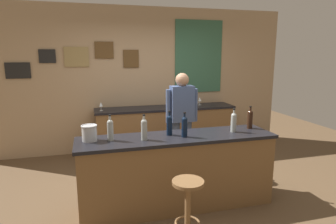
{
  "coord_description": "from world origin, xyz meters",
  "views": [
    {
      "loc": [
        -1.02,
        -3.67,
        1.91
      ],
      "look_at": [
        0.11,
        0.45,
        1.05
      ],
      "focal_mm": 31.07,
      "sensor_mm": 36.0,
      "label": 1
    }
  ],
  "objects_px": {
    "wine_bottle_b": "(144,129)",
    "coffee_mug": "(195,103)",
    "bartender": "(182,116)",
    "bar_stool": "(188,201)",
    "wine_bottle_f": "(250,119)",
    "ice_bucket": "(89,133)",
    "wine_bottle_c": "(169,124)",
    "wine_bottle_e": "(234,122)",
    "wine_glass_b": "(200,100)",
    "wine_bottle_a": "(110,129)",
    "wine_glass_a": "(101,105)",
    "wine_bottle_d": "(184,126)"
  },
  "relations": [
    {
      "from": "wine_bottle_e",
      "to": "wine_glass_b",
      "type": "xyz_separation_m",
      "value": [
        0.36,
        2.1,
        -0.05
      ]
    },
    {
      "from": "bar_stool",
      "to": "wine_bottle_e",
      "type": "xyz_separation_m",
      "value": [
        0.87,
        0.74,
        0.6
      ]
    },
    {
      "from": "ice_bucket",
      "to": "wine_glass_a",
      "type": "bearing_deg",
      "value": 83.57
    },
    {
      "from": "wine_bottle_c",
      "to": "coffee_mug",
      "type": "distance_m",
      "value": 2.23
    },
    {
      "from": "wine_bottle_f",
      "to": "ice_bucket",
      "type": "bearing_deg",
      "value": -179.45
    },
    {
      "from": "wine_bottle_c",
      "to": "wine_bottle_d",
      "type": "relative_size",
      "value": 1.0
    },
    {
      "from": "wine_bottle_a",
      "to": "wine_bottle_c",
      "type": "height_order",
      "value": "same"
    },
    {
      "from": "wine_glass_a",
      "to": "wine_bottle_b",
      "type": "bearing_deg",
      "value": -79.13
    },
    {
      "from": "wine_bottle_f",
      "to": "wine_bottle_a",
      "type": "bearing_deg",
      "value": -177.81
    },
    {
      "from": "wine_bottle_b",
      "to": "wine_bottle_e",
      "type": "relative_size",
      "value": 1.0
    },
    {
      "from": "wine_bottle_c",
      "to": "wine_bottle_f",
      "type": "height_order",
      "value": "same"
    },
    {
      "from": "wine_glass_a",
      "to": "wine_glass_b",
      "type": "relative_size",
      "value": 1.0
    },
    {
      "from": "ice_bucket",
      "to": "bar_stool",
      "type": "bearing_deg",
      "value": -42.08
    },
    {
      "from": "wine_bottle_c",
      "to": "wine_bottle_e",
      "type": "xyz_separation_m",
      "value": [
        0.83,
        -0.08,
        0.0
      ]
    },
    {
      "from": "bartender",
      "to": "wine_bottle_f",
      "type": "relative_size",
      "value": 5.29
    },
    {
      "from": "bar_stool",
      "to": "coffee_mug",
      "type": "relative_size",
      "value": 5.44
    },
    {
      "from": "wine_glass_a",
      "to": "wine_bottle_d",
      "type": "bearing_deg",
      "value": -66.75
    },
    {
      "from": "wine_bottle_d",
      "to": "wine_bottle_e",
      "type": "bearing_deg",
      "value": 4.19
    },
    {
      "from": "bar_stool",
      "to": "wine_bottle_f",
      "type": "distance_m",
      "value": 1.56
    },
    {
      "from": "wine_bottle_c",
      "to": "coffee_mug",
      "type": "xyz_separation_m",
      "value": [
        1.06,
        1.95,
        -0.11
      ]
    },
    {
      "from": "wine_bottle_d",
      "to": "wine_glass_b",
      "type": "distance_m",
      "value": 2.39
    },
    {
      "from": "wine_glass_a",
      "to": "bartender",
      "type": "bearing_deg",
      "value": -40.43
    },
    {
      "from": "wine_bottle_b",
      "to": "coffee_mug",
      "type": "distance_m",
      "value": 2.51
    },
    {
      "from": "bar_stool",
      "to": "wine_glass_a",
      "type": "height_order",
      "value": "wine_glass_a"
    },
    {
      "from": "wine_bottle_c",
      "to": "ice_bucket",
      "type": "distance_m",
      "value": 0.96
    },
    {
      "from": "wine_bottle_b",
      "to": "wine_bottle_f",
      "type": "relative_size",
      "value": 1.0
    },
    {
      "from": "wine_bottle_b",
      "to": "ice_bucket",
      "type": "xyz_separation_m",
      "value": [
        -0.62,
        0.13,
        -0.04
      ]
    },
    {
      "from": "wine_bottle_a",
      "to": "wine_bottle_b",
      "type": "relative_size",
      "value": 1.0
    },
    {
      "from": "bartender",
      "to": "wine_bottle_d",
      "type": "height_order",
      "value": "bartender"
    },
    {
      "from": "bartender",
      "to": "ice_bucket",
      "type": "relative_size",
      "value": 8.61
    },
    {
      "from": "bar_stool",
      "to": "wine_bottle_f",
      "type": "height_order",
      "value": "wine_bottle_f"
    },
    {
      "from": "bartender",
      "to": "bar_stool",
      "type": "height_order",
      "value": "bartender"
    },
    {
      "from": "wine_bottle_b",
      "to": "wine_bottle_e",
      "type": "height_order",
      "value": "same"
    },
    {
      "from": "wine_bottle_d",
      "to": "wine_glass_b",
      "type": "height_order",
      "value": "wine_bottle_d"
    },
    {
      "from": "ice_bucket",
      "to": "wine_glass_b",
      "type": "relative_size",
      "value": 1.21
    },
    {
      "from": "wine_bottle_b",
      "to": "wine_bottle_c",
      "type": "relative_size",
      "value": 1.0
    },
    {
      "from": "coffee_mug",
      "to": "wine_glass_b",
      "type": "bearing_deg",
      "value": 26.96
    },
    {
      "from": "wine_bottle_d",
      "to": "coffee_mug",
      "type": "height_order",
      "value": "wine_bottle_d"
    },
    {
      "from": "bartender",
      "to": "wine_bottle_d",
      "type": "distance_m",
      "value": 1.1
    },
    {
      "from": "wine_bottle_c",
      "to": "wine_bottle_f",
      "type": "distance_m",
      "value": 1.13
    },
    {
      "from": "coffee_mug",
      "to": "wine_bottle_a",
      "type": "bearing_deg",
      "value": -131.81
    },
    {
      "from": "wine_bottle_e",
      "to": "bar_stool",
      "type": "bearing_deg",
      "value": -139.6
    },
    {
      "from": "ice_bucket",
      "to": "coffee_mug",
      "type": "height_order",
      "value": "ice_bucket"
    },
    {
      "from": "wine_bottle_a",
      "to": "wine_bottle_b",
      "type": "distance_m",
      "value": 0.39
    },
    {
      "from": "wine_bottle_b",
      "to": "coffee_mug",
      "type": "height_order",
      "value": "wine_bottle_b"
    },
    {
      "from": "bar_stool",
      "to": "wine_bottle_e",
      "type": "height_order",
      "value": "wine_bottle_e"
    },
    {
      "from": "bar_stool",
      "to": "ice_bucket",
      "type": "distance_m",
      "value": 1.35
    },
    {
      "from": "wine_glass_b",
      "to": "wine_bottle_b",
      "type": "bearing_deg",
      "value": -125.66
    },
    {
      "from": "wine_bottle_c",
      "to": "ice_bucket",
      "type": "bearing_deg",
      "value": 179.56
    },
    {
      "from": "wine_bottle_f",
      "to": "coffee_mug",
      "type": "xyz_separation_m",
      "value": [
        -0.07,
        1.92,
        -0.11
      ]
    }
  ]
}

